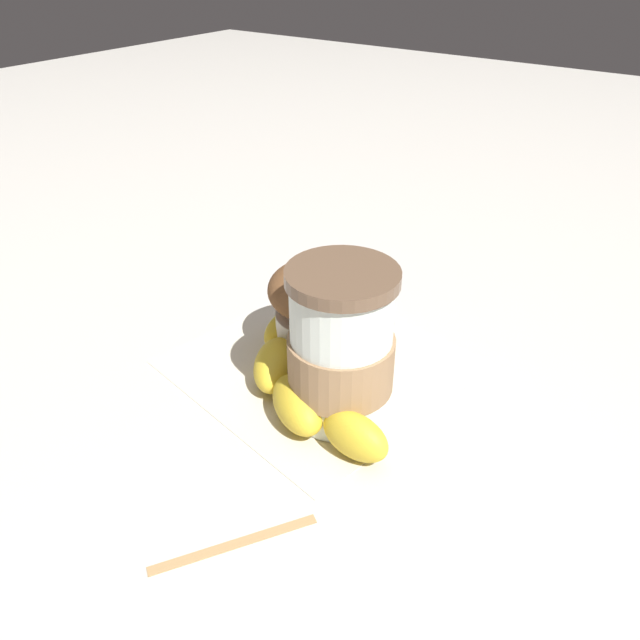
# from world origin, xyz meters

# --- Properties ---
(ground_plane) EXTENTS (3.00, 3.00, 0.00)m
(ground_plane) POSITION_xyz_m (0.00, 0.00, 0.00)
(ground_plane) COLOR beige
(paper_napkin) EXTENTS (0.26, 0.26, 0.00)m
(paper_napkin) POSITION_xyz_m (0.00, 0.00, 0.00)
(paper_napkin) COLOR beige
(paper_napkin) RESTS_ON ground_plane
(coffee_cup) EXTENTS (0.08, 0.08, 0.13)m
(coffee_cup) POSITION_xyz_m (-0.05, 0.04, 0.06)
(coffee_cup) COLOR silver
(coffee_cup) RESTS_ON paper_napkin
(muffin) EXTENTS (0.08, 0.08, 0.09)m
(muffin) POSITION_xyz_m (0.01, -0.01, 0.05)
(muffin) COLOR white
(muffin) RESTS_ON paper_napkin
(banana) EXTENTS (0.17, 0.14, 0.04)m
(banana) POSITION_xyz_m (-0.01, 0.05, 0.02)
(banana) COLOR gold
(banana) RESTS_ON paper_napkin
(wooden_stirrer) EXTENTS (0.06, 0.10, 0.00)m
(wooden_stirrer) POSITION_xyz_m (-0.07, 0.19, 0.00)
(wooden_stirrer) COLOR tan
(wooden_stirrer) RESTS_ON ground_plane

